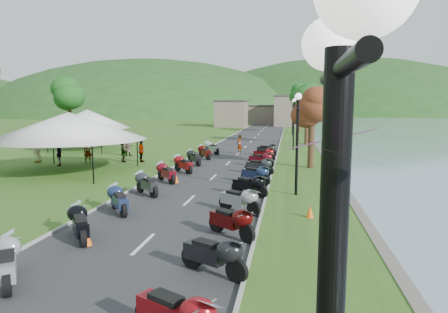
{
  "coord_description": "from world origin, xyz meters",
  "views": [
    {
      "loc": [
        4.63,
        -1.91,
        4.55
      ],
      "look_at": [
        0.63,
        22.31,
        1.3
      ],
      "focal_mm": 32.0,
      "sensor_mm": 36.0,
      "label": 1
    }
  ],
  "objects_px": {
    "vendor_tent_main": "(70,143)",
    "pedestrian_b": "(129,156)",
    "pedestrian_c": "(59,166)",
    "pedestrian_a": "(88,163)"
  },
  "relations": [
    {
      "from": "vendor_tent_main",
      "to": "pedestrian_b",
      "type": "distance_m",
      "value": 9.04
    },
    {
      "from": "vendor_tent_main",
      "to": "pedestrian_b",
      "type": "height_order",
      "value": "vendor_tent_main"
    },
    {
      "from": "pedestrian_b",
      "to": "pedestrian_c",
      "type": "relative_size",
      "value": 0.95
    },
    {
      "from": "pedestrian_a",
      "to": "pedestrian_b",
      "type": "height_order",
      "value": "pedestrian_b"
    },
    {
      "from": "vendor_tent_main",
      "to": "pedestrian_c",
      "type": "height_order",
      "value": "vendor_tent_main"
    },
    {
      "from": "vendor_tent_main",
      "to": "pedestrian_c",
      "type": "relative_size",
      "value": 3.44
    },
    {
      "from": "vendor_tent_main",
      "to": "pedestrian_c",
      "type": "bearing_deg",
      "value": 134.73
    },
    {
      "from": "vendor_tent_main",
      "to": "pedestrian_a",
      "type": "height_order",
      "value": "vendor_tent_main"
    },
    {
      "from": "pedestrian_a",
      "to": "pedestrian_b",
      "type": "distance_m",
      "value": 4.82
    },
    {
      "from": "pedestrian_b",
      "to": "pedestrian_c",
      "type": "distance_m",
      "value": 6.95
    }
  ]
}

